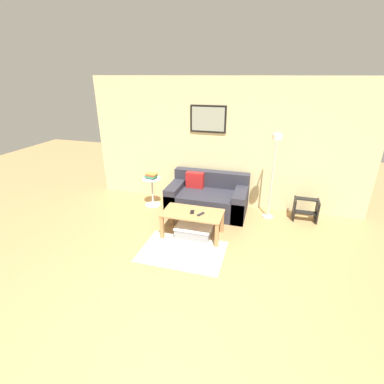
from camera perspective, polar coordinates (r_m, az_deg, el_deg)
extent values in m
plane|color=tan|center=(3.25, -7.83, -29.55)|extent=(16.00, 16.00, 0.00)
cube|color=beige|center=(5.68, 6.51, 9.69)|extent=(5.60, 0.06, 2.55)
cube|color=black|center=(5.61, 3.32, 14.72)|extent=(0.72, 0.02, 0.52)
cube|color=#939E8E|center=(5.60, 3.30, 14.70)|extent=(0.65, 0.01, 0.45)
cube|color=#C1B299|center=(4.47, -1.97, -12.03)|extent=(1.31, 0.92, 0.01)
cube|color=#2D2D38|center=(5.59, 3.17, -2.00)|extent=(1.55, 0.89, 0.42)
cube|color=#2D2D38|center=(5.76, 4.03, 2.77)|extent=(1.55, 0.20, 0.33)
cube|color=#2D2D38|center=(5.73, -3.20, -0.70)|extent=(0.24, 0.89, 0.54)
cube|color=#2D2D38|center=(5.47, 9.87, -2.21)|extent=(0.24, 0.89, 0.54)
cube|color=red|center=(5.67, 0.60, 2.48)|extent=(0.36, 0.14, 0.32)
cube|color=#AD7F4C|center=(4.68, 0.14, -4.33)|extent=(1.01, 0.55, 0.02)
cube|color=#AD7F4C|center=(4.72, -6.17, -7.18)|extent=(0.06, 0.06, 0.41)
cube|color=#AD7F4C|center=(4.49, 5.11, -8.85)|extent=(0.06, 0.06, 0.41)
cube|color=#AD7F4C|center=(5.11, -4.20, -4.63)|extent=(0.06, 0.06, 0.41)
cube|color=#AD7F4C|center=(4.89, 6.21, -6.03)|extent=(0.06, 0.06, 0.41)
cube|color=gray|center=(4.82, 0.36, -8.09)|extent=(0.59, 0.37, 0.16)
cube|color=silver|center=(4.77, 0.36, -7.15)|extent=(0.61, 0.40, 0.02)
cylinder|color=silver|center=(5.65, 15.24, -4.82)|extent=(0.20, 0.20, 0.02)
cylinder|color=silver|center=(5.33, 16.15, 3.07)|extent=(0.03, 0.03, 1.63)
cylinder|color=silver|center=(5.00, 17.16, 11.42)|extent=(0.02, 0.24, 0.02)
cylinder|color=white|center=(4.89, 17.12, 10.82)|extent=(0.17, 0.17, 0.09)
cylinder|color=white|center=(5.99, -7.98, -2.55)|extent=(0.32, 0.32, 0.01)
cylinder|color=white|center=(5.87, -8.14, 0.02)|extent=(0.04, 0.04, 0.57)
cylinder|color=white|center=(5.77, -8.30, 2.71)|extent=(0.37, 0.37, 0.02)
cube|color=#335199|center=(5.77, -8.35, 2.94)|extent=(0.19, 0.19, 0.02)
cube|color=#387F4C|center=(5.76, -8.35, 3.08)|extent=(0.21, 0.20, 0.02)
cube|color=#387F4C|center=(5.75, -8.37, 3.27)|extent=(0.26, 0.20, 0.02)
cube|color=#B73333|center=(5.74, -8.44, 3.42)|extent=(0.19, 0.14, 0.02)
cube|color=#D18438|center=(5.74, -8.33, 3.68)|extent=(0.24, 0.17, 0.02)
cube|color=#232328|center=(4.60, 1.82, -4.55)|extent=(0.10, 0.15, 0.02)
cube|color=black|center=(4.68, 0.04, -4.12)|extent=(0.09, 0.15, 0.01)
cube|color=black|center=(5.66, 20.22, -3.17)|extent=(0.03, 0.30, 0.42)
cube|color=black|center=(5.72, 24.26, -3.58)|extent=(0.03, 0.30, 0.42)
cube|color=black|center=(5.65, 22.24, -3.91)|extent=(0.38, 0.13, 0.02)
cube|color=black|center=(5.65, 22.50, -1.34)|extent=(0.38, 0.13, 0.02)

